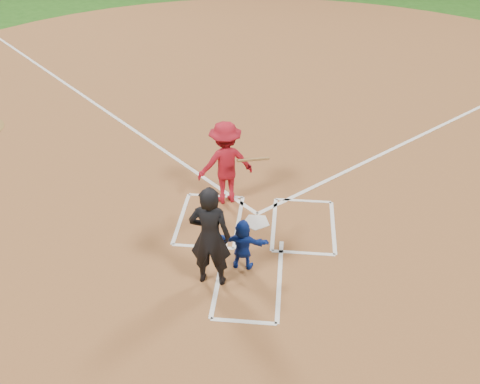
# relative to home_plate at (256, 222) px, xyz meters

# --- Properties ---
(ground) EXTENTS (120.00, 120.00, 0.00)m
(ground) POSITION_rel_home_plate_xyz_m (0.00, 0.00, -0.02)
(ground) COLOR #1C4C13
(ground) RESTS_ON ground
(home_plate_dirt) EXTENTS (28.00, 28.00, 0.01)m
(home_plate_dirt) POSITION_rel_home_plate_xyz_m (0.00, 6.00, -0.01)
(home_plate_dirt) COLOR brown
(home_plate_dirt) RESTS_ON ground
(home_plate) EXTENTS (0.60, 0.60, 0.02)m
(home_plate) POSITION_rel_home_plate_xyz_m (0.00, 0.00, 0.00)
(home_plate) COLOR silver
(home_plate) RESTS_ON home_plate_dirt
(catcher) EXTENTS (0.97, 0.38, 1.02)m
(catcher) POSITION_rel_home_plate_xyz_m (-0.15, -1.41, 0.50)
(catcher) COLOR #13319B
(catcher) RESTS_ON home_plate_dirt
(umpire) EXTENTS (0.74, 0.51, 1.97)m
(umpire) POSITION_rel_home_plate_xyz_m (-0.67, -1.86, 0.98)
(umpire) COLOR black
(umpire) RESTS_ON home_plate_dirt
(chalk_markings) EXTENTS (28.35, 17.32, 0.01)m
(chalk_markings) POSITION_rel_home_plate_xyz_m (0.00, 5.29, -0.01)
(chalk_markings) COLOR white
(chalk_markings) RESTS_ON home_plate_dirt
(batter_at_plate) EXTENTS (1.62, 1.10, 1.87)m
(batter_at_plate) POSITION_rel_home_plate_xyz_m (-0.73, 0.79, 0.93)
(batter_at_plate) COLOR maroon
(batter_at_plate) RESTS_ON home_plate_dirt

